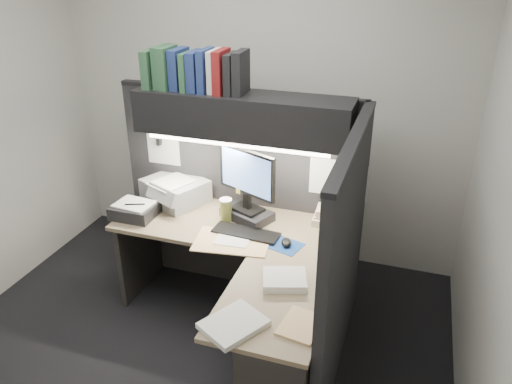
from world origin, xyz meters
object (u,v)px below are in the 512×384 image
coffee_cup (226,210)px  overhead_shelf (242,115)px  printer (176,190)px  desk (248,311)px  monitor (247,192)px  keyboard (246,233)px  notebook_stack (135,210)px  telephone (330,216)px

coffee_cup → overhead_shelf: bearing=62.8°
overhead_shelf → printer: overhead_shelf is taller
overhead_shelf → coffee_cup: overhead_shelf is taller
desk → monitor: 0.87m
monitor → coffee_cup: (-0.14, -0.07, -0.14)m
keyboard → notebook_stack: (-0.88, -0.00, 0.04)m
overhead_shelf → telephone: (0.65, 0.06, -0.72)m
desk → monitor: monitor is taller
monitor → printer: monitor is taller
monitor → telephone: bearing=37.2°
overhead_shelf → telephone: size_ratio=6.53×
overhead_shelf → keyboard: bearing=-67.1°
coffee_cup → notebook_stack: bearing=-167.2°
overhead_shelf → coffee_cup: (-0.08, -0.15, -0.69)m
overhead_shelf → telephone: bearing=5.3°
notebook_stack → coffee_cup: bearing=12.8°
desk → telephone: telephone is taller
telephone → notebook_stack: notebook_stack is taller
desk → coffee_cup: size_ratio=10.41×
keyboard → printer: size_ratio=1.07×
monitor → notebook_stack: 0.86m
monitor → printer: size_ratio=1.23×
overhead_shelf → monitor: bearing=-53.9°
overhead_shelf → keyboard: overhead_shelf is taller
desk → overhead_shelf: overhead_shelf is taller
telephone → overhead_shelf: bearing=-174.9°
monitor → keyboard: bearing=-49.2°
overhead_shelf → monitor: (0.06, -0.08, -0.55)m
telephone → monitor: bearing=-166.7°
printer → notebook_stack: bearing=-93.5°
desk → keyboard: keyboard is taller
desk → keyboard: 0.56m
keyboard → coffee_cup: (-0.21, 0.15, 0.07)m
overhead_shelf → monitor: 0.56m
desk → printer: bearing=138.6°
telephone → coffee_cup: (-0.73, -0.21, 0.04)m
telephone → coffee_cup: 0.77m
overhead_shelf → printer: bearing=177.5°
monitor → notebook_stack: monitor is taller
desk → keyboard: size_ratio=3.57×
monitor → desk: bearing=-46.6°
keyboard → monitor: bearing=110.7°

